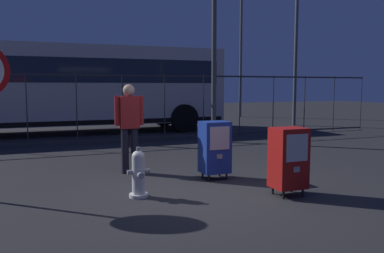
# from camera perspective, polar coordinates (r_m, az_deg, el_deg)

# --- Properties ---
(ground_plane) EXTENTS (60.00, 60.00, 0.00)m
(ground_plane) POSITION_cam_1_polar(r_m,az_deg,el_deg) (6.13, 1.54, -9.57)
(ground_plane) COLOR #262628
(fire_hydrant) EXTENTS (0.33, 0.32, 0.75)m
(fire_hydrant) POSITION_cam_1_polar(r_m,az_deg,el_deg) (5.87, -7.77, -6.79)
(fire_hydrant) COLOR silver
(fire_hydrant) RESTS_ON ground_plane
(newspaper_box_primary) EXTENTS (0.48, 0.42, 1.02)m
(newspaper_box_primary) POSITION_cam_1_polar(r_m,az_deg,el_deg) (6.92, 3.30, -2.98)
(newspaper_box_primary) COLOR black
(newspaper_box_primary) RESTS_ON ground_plane
(newspaper_box_secondary) EXTENTS (0.48, 0.42, 1.02)m
(newspaper_box_secondary) POSITION_cam_1_polar(r_m,az_deg,el_deg) (6.04, 13.80, -4.43)
(newspaper_box_secondary) COLOR black
(newspaper_box_secondary) RESTS_ON ground_plane
(pedestrian) EXTENTS (0.55, 0.22, 1.67)m
(pedestrian) POSITION_cam_1_polar(r_m,az_deg,el_deg) (7.43, -9.06, 0.49)
(pedestrian) COLOR black
(pedestrian) RESTS_ON ground_plane
(fence_barrier) EXTENTS (18.03, 0.04, 2.00)m
(fence_barrier) POSITION_cam_1_polar(r_m,az_deg,el_deg) (11.63, -10.04, 2.72)
(fence_barrier) COLOR #2D2D33
(fence_barrier) RESTS_ON ground_plane
(bus_near) EXTENTS (10.50, 2.78, 3.00)m
(bus_near) POSITION_cam_1_polar(r_m,az_deg,el_deg) (14.43, -16.83, 5.88)
(bus_near) COLOR beige
(bus_near) RESTS_ON ground_plane
(street_light_near_right) EXTENTS (0.32, 0.32, 8.00)m
(street_light_near_right) POSITION_cam_1_polar(r_m,az_deg,el_deg) (21.59, 7.12, 13.61)
(street_light_near_right) COLOR #4C4F54
(street_light_near_right) RESTS_ON ground_plane
(street_light_far_left) EXTENTS (0.32, 0.32, 6.33)m
(street_light_far_left) POSITION_cam_1_polar(r_m,az_deg,el_deg) (11.80, 3.24, 15.98)
(street_light_far_left) COLOR #4C4F54
(street_light_far_left) RESTS_ON ground_plane
(street_light_far_right) EXTENTS (0.32, 0.32, 7.66)m
(street_light_far_right) POSITION_cam_1_polar(r_m,az_deg,el_deg) (17.19, 14.92, 14.90)
(street_light_far_right) COLOR #4C4F54
(street_light_far_right) RESTS_ON ground_plane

